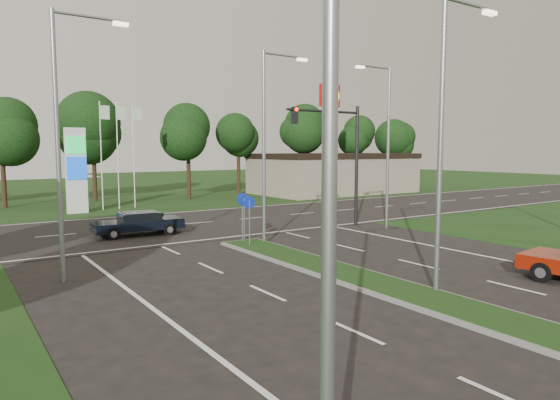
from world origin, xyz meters
TOP-DOWN VIEW (x-y plane):
  - verge_far at (0.00, 55.00)m, footprint 160.00×50.00m
  - cross_road at (0.00, 24.00)m, footprint 160.00×12.00m
  - median_kerb at (0.00, 4.00)m, footprint 2.00×26.00m
  - commercial_building at (22.00, 36.00)m, footprint 16.00×9.00m
  - streetlight_median_near at (1.00, 6.00)m, footprint 2.53×0.22m
  - streetlight_median_far at (1.00, 16.00)m, footprint 2.53×0.22m
  - streetlight_left_near at (-8.30, 0.00)m, footprint 2.53×0.22m
  - streetlight_left_far at (-8.30, 14.00)m, footprint 2.53×0.22m
  - streetlight_right_far at (8.80, 16.00)m, footprint 2.53×0.22m
  - traffic_signal at (7.19, 18.00)m, footprint 5.10×0.42m
  - median_signs at (0.00, 16.40)m, footprint 1.16×1.76m
  - gas_pylon at (-3.79, 33.05)m, footprint 5.80×1.26m
  - mcdonalds_sign at (18.00, 31.97)m, footprint 2.20×0.47m
  - treeline_far at (0.10, 39.93)m, footprint 6.00×6.00m
  - navy_sedan at (-3.37, 21.75)m, footprint 4.58×2.09m

SIDE VIEW (x-z plane):
  - verge_far at x=0.00m, z-range -0.01..0.01m
  - cross_road at x=0.00m, z-range -0.01..0.01m
  - median_kerb at x=0.00m, z-range 0.00..0.12m
  - navy_sedan at x=-3.37m, z-range 0.05..1.28m
  - median_signs at x=0.00m, z-range 0.52..2.90m
  - commercial_building at x=22.00m, z-range 0.00..4.00m
  - gas_pylon at x=-3.79m, z-range -0.80..7.20m
  - traffic_signal at x=7.19m, z-range 1.15..8.15m
  - streetlight_median_near at x=1.00m, z-range 0.58..9.58m
  - streetlight_median_far at x=1.00m, z-range 0.58..9.58m
  - streetlight_left_near at x=-8.30m, z-range 0.58..9.58m
  - streetlight_left_far at x=-8.30m, z-range 0.58..9.58m
  - streetlight_right_far at x=8.80m, z-range 0.58..9.58m
  - treeline_far at x=0.10m, z-range 1.88..11.78m
  - mcdonalds_sign at x=18.00m, z-range 2.79..13.19m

